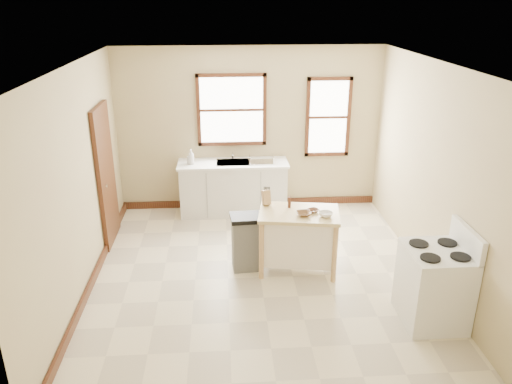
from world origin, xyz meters
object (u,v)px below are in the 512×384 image
dish_rack (261,160)px  bowl_a (304,214)px  soap_bottle_a (191,157)px  kitchen_island (298,241)px  knife_block (266,198)px  gas_stove (435,276)px  bowl_b (313,211)px  soap_bottle_b (190,159)px  pepper_grinder (289,202)px  bowl_c (326,214)px  trash_bin (246,242)px

dish_rack → bowl_a: size_ratio=2.16×
soap_bottle_a → kitchen_island: 2.56m
knife_block → soap_bottle_a: bearing=107.7°
kitchen_island → knife_block: bearing=155.3°
knife_block → gas_stove: gas_stove is taller
bowl_b → gas_stove: bearing=-46.3°
soap_bottle_b → pepper_grinder: size_ratio=1.22×
bowl_b → gas_stove: (1.19, -1.25, -0.30)m
pepper_grinder → bowl_b: pepper_grinder is taller
soap_bottle_a → bowl_b: (1.71, -1.97, -0.16)m
bowl_b → kitchen_island: bearing=177.6°
dish_rack → bowl_c: dish_rack is taller
bowl_b → gas_stove: size_ratio=0.13×
knife_block → trash_bin: bearing=-162.7°
knife_block → trash_bin: 0.67m
bowl_c → trash_bin: size_ratio=0.23×
soap_bottle_a → pepper_grinder: 2.29m
soap_bottle_b → bowl_a: 2.63m
soap_bottle_a → soap_bottle_b: soap_bottle_a is taller
kitchen_island → trash_bin: size_ratio=1.33×
kitchen_island → gas_stove: 1.87m
soap_bottle_a → dish_rack: soap_bottle_a is taller
knife_block → gas_stove: size_ratio=0.17×
knife_block → trash_bin: (-0.29, -0.19, -0.57)m
bowl_b → soap_bottle_a: bearing=130.9°
kitchen_island → bowl_a: size_ratio=5.54×
bowl_c → knife_block: bearing=149.2°
pepper_grinder → bowl_c: (0.43, -0.32, -0.05)m
soap_bottle_b → knife_block: size_ratio=0.91×
bowl_a → bowl_c: bearing=-10.3°
dish_rack → trash_bin: (-0.36, -1.88, -0.57)m
knife_block → bowl_b: knife_block is taller
dish_rack → trash_bin: dish_rack is taller
soap_bottle_b → dish_rack: 1.19m
bowl_c → trash_bin: 1.17m
soap_bottle_a → gas_stove: gas_stove is taller
soap_bottle_b → trash_bin: (0.83, -1.89, -0.61)m
soap_bottle_b → pepper_grinder: bearing=-76.4°
pepper_grinder → bowl_a: bearing=-60.4°
kitchen_island → soap_bottle_a: bearing=136.8°
bowl_c → gas_stove: size_ratio=0.16×
knife_block → bowl_a: bearing=-55.8°
trash_bin → kitchen_island: bearing=-11.3°
pepper_grinder → soap_bottle_a: bearing=128.0°
dish_rack → pepper_grinder: dish_rack is taller
soap_bottle_b → gas_stove: 4.38m
soap_bottle_a → gas_stove: bearing=-30.4°
pepper_grinder → dish_rack: bearing=97.5°
dish_rack → soap_bottle_b: bearing=-168.5°
trash_bin → bowl_a: bearing=-19.0°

